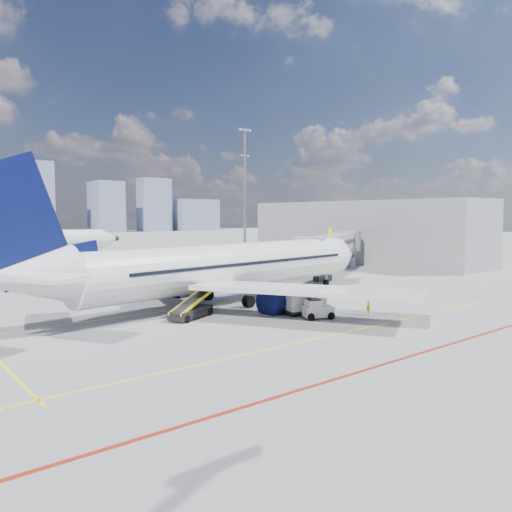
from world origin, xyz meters
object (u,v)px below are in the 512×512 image
at_px(second_aircraft, 9,242).
at_px(baggage_tug, 317,309).
at_px(ramp_worker, 369,305).
at_px(cargo_dolly, 306,302).
at_px(main_aircraft, 221,268).
at_px(belt_loader, 192,310).

relative_size(second_aircraft, baggage_tug, 15.21).
bearing_deg(ramp_worker, cargo_dolly, 90.70).
bearing_deg(second_aircraft, baggage_tug, -82.87).
distance_m(second_aircraft, ramp_worker, 68.51).
distance_m(cargo_dolly, ramp_worker, 4.88).
relative_size(second_aircraft, cargo_dolly, 10.71).
bearing_deg(main_aircraft, second_aircraft, 86.72).
height_order(cargo_dolly, ramp_worker, cargo_dolly).
height_order(main_aircraft, baggage_tug, main_aircraft).
bearing_deg(ramp_worker, belt_loader, 98.49).
bearing_deg(second_aircraft, main_aircraft, -84.20).
bearing_deg(second_aircraft, cargo_dolly, -82.29).
bearing_deg(cargo_dolly, second_aircraft, 111.20).
bearing_deg(ramp_worker, baggage_tug, 111.82).
distance_m(second_aircraft, cargo_dolly, 64.80).
relative_size(main_aircraft, belt_loader, 7.16).
distance_m(main_aircraft, second_aircraft, 56.87).
bearing_deg(cargo_dolly, ramp_worker, -27.02).
bearing_deg(main_aircraft, belt_loader, -153.79).
distance_m(second_aircraft, belt_loader, 60.04).
relative_size(main_aircraft, cargo_dolly, 11.49).
height_order(belt_loader, ramp_worker, belt_loader).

